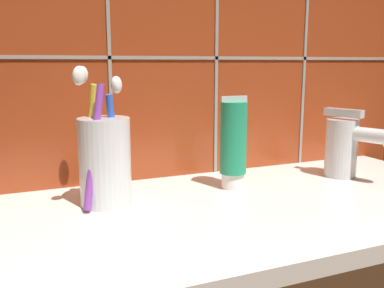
% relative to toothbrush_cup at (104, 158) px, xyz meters
% --- Properties ---
extents(sink_counter, '(0.67, 0.33, 0.02)m').
position_rel_toothbrush_cup_xyz_m(sink_counter, '(0.18, -0.07, -0.07)').
color(sink_counter, silver).
rests_on(sink_counter, ground).
extents(tile_wall_backsplash, '(0.77, 0.02, 0.54)m').
position_rel_toothbrush_cup_xyz_m(tile_wall_backsplash, '(0.18, 0.10, 0.19)').
color(tile_wall_backsplash, '#933819').
rests_on(tile_wall_backsplash, ground).
extents(toothbrush_cup, '(0.08, 0.08, 0.18)m').
position_rel_toothbrush_cup_xyz_m(toothbrush_cup, '(0.00, 0.00, 0.00)').
color(toothbrush_cup, silver).
rests_on(toothbrush_cup, sink_counter).
extents(toothpaste_tube, '(0.04, 0.04, 0.13)m').
position_rel_toothbrush_cup_xyz_m(toothpaste_tube, '(0.18, -0.00, 0.01)').
color(toothpaste_tube, white).
rests_on(toothpaste_tube, sink_counter).
extents(sink_faucet, '(0.06, 0.11, 0.11)m').
position_rel_toothbrush_cup_xyz_m(sink_faucet, '(0.37, -0.02, -0.01)').
color(sink_faucet, silver).
rests_on(sink_faucet, sink_counter).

